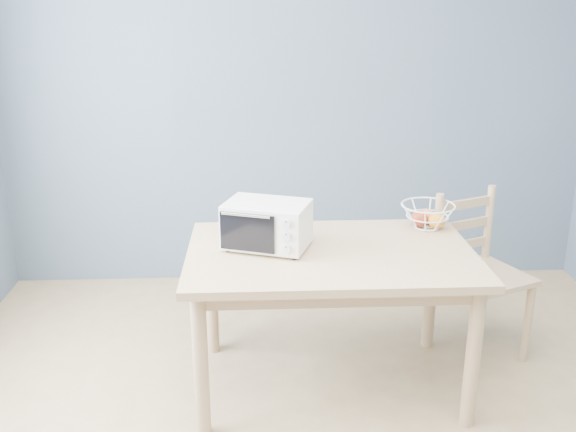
{
  "coord_description": "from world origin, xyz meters",
  "views": [
    {
      "loc": [
        -0.28,
        -2.06,
        1.9
      ],
      "look_at": [
        -0.13,
        0.85,
        0.93
      ],
      "focal_mm": 40.0,
      "sensor_mm": 36.0,
      "label": 1
    }
  ],
  "objects_px": {
    "dining_table": "(330,270)",
    "dining_chair": "(477,277)",
    "toaster_oven": "(264,224)",
    "fruit_basket": "(427,216)"
  },
  "relations": [
    {
      "from": "dining_table",
      "to": "dining_chair",
      "type": "bearing_deg",
      "value": 19.99
    },
    {
      "from": "toaster_oven",
      "to": "fruit_basket",
      "type": "xyz_separation_m",
      "value": [
        0.88,
        0.25,
        -0.06
      ]
    },
    {
      "from": "fruit_basket",
      "to": "dining_chair",
      "type": "bearing_deg",
      "value": 0.55
    },
    {
      "from": "dining_table",
      "to": "fruit_basket",
      "type": "bearing_deg",
      "value": 29.21
    },
    {
      "from": "dining_table",
      "to": "fruit_basket",
      "type": "relative_size",
      "value": 3.77
    },
    {
      "from": "toaster_oven",
      "to": "fruit_basket",
      "type": "height_order",
      "value": "toaster_oven"
    },
    {
      "from": "dining_table",
      "to": "toaster_oven",
      "type": "xyz_separation_m",
      "value": [
        -0.33,
        0.06,
        0.22
      ]
    },
    {
      "from": "fruit_basket",
      "to": "dining_chair",
      "type": "height_order",
      "value": "dining_chair"
    },
    {
      "from": "dining_chair",
      "to": "toaster_oven",
      "type": "bearing_deg",
      "value": 168.81
    },
    {
      "from": "dining_table",
      "to": "toaster_oven",
      "type": "distance_m",
      "value": 0.4
    }
  ]
}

